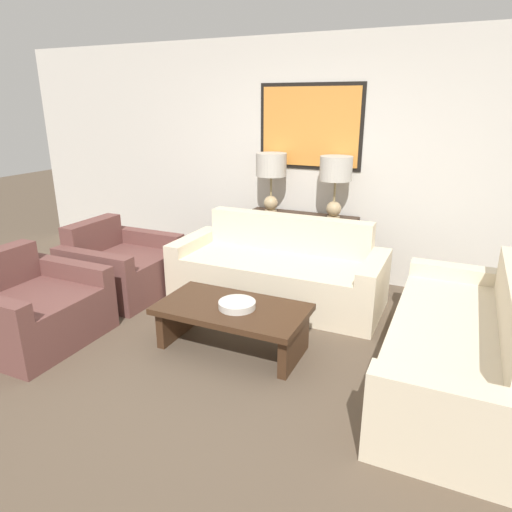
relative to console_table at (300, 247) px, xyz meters
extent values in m
plane|color=brown|center=(0.00, -2.18, -0.38)|extent=(20.00, 20.00, 0.00)
cube|color=beige|center=(0.00, 0.27, 0.95)|extent=(8.03, 0.10, 2.65)
cube|color=black|center=(0.00, 0.21, 1.32)|extent=(1.18, 0.01, 0.92)
cube|color=orange|center=(0.00, 0.20, 1.32)|extent=(1.10, 0.02, 0.84)
cube|color=#332319|center=(0.00, 0.00, 0.00)|extent=(1.25, 0.37, 0.75)
cylinder|color=tan|center=(-0.37, 0.00, 0.39)|extent=(0.14, 0.14, 0.02)
sphere|color=tan|center=(-0.37, 0.00, 0.48)|extent=(0.16, 0.16, 0.16)
cylinder|color=#8C7A51|center=(-0.37, 0.00, 0.68)|extent=(0.02, 0.02, 0.23)
cylinder|color=#B2ADA3|center=(-0.37, 0.00, 0.92)|extent=(0.34, 0.34, 0.25)
cylinder|color=tan|center=(0.37, 0.00, 0.39)|extent=(0.14, 0.14, 0.02)
sphere|color=tan|center=(0.37, 0.00, 0.48)|extent=(0.16, 0.16, 0.16)
cylinder|color=#8C7A51|center=(0.37, 0.00, 0.68)|extent=(0.02, 0.02, 0.23)
cylinder|color=#B2ADA3|center=(0.37, 0.00, 0.92)|extent=(0.34, 0.34, 0.25)
cube|color=beige|center=(0.00, -0.81, -0.15)|extent=(1.77, 0.70, 0.46)
cube|color=beige|center=(0.00, -0.38, 0.04)|extent=(1.77, 0.18, 0.83)
cube|color=beige|center=(-0.98, -0.72, -0.09)|extent=(0.18, 0.88, 0.58)
cube|color=beige|center=(0.98, -0.72, -0.09)|extent=(0.18, 0.88, 0.58)
cube|color=beige|center=(1.62, -1.54, -0.15)|extent=(0.70, 1.77, 0.46)
cube|color=beige|center=(2.06, -1.54, 0.04)|extent=(0.18, 1.77, 0.83)
cube|color=beige|center=(1.71, -0.57, -0.09)|extent=(0.88, 0.18, 0.58)
cube|color=beige|center=(1.71, -2.52, -0.09)|extent=(0.88, 0.18, 0.58)
cube|color=#3D2616|center=(0.04, -1.77, -0.02)|extent=(1.21, 0.66, 0.05)
cube|color=#3D2616|center=(-0.51, -1.77, -0.21)|extent=(0.07, 0.53, 0.33)
cube|color=#3D2616|center=(0.58, -1.77, -0.21)|extent=(0.07, 0.53, 0.33)
cylinder|color=beige|center=(0.09, -1.78, 0.03)|extent=(0.30, 0.30, 0.06)
cube|color=brown|center=(-1.48, -1.20, -0.17)|extent=(0.75, 0.72, 0.42)
cube|color=brown|center=(-1.95, -1.20, 0.00)|extent=(0.18, 0.72, 0.76)
cube|color=brown|center=(-1.57, -1.63, -0.09)|extent=(0.93, 0.14, 0.58)
cube|color=brown|center=(-1.57, -0.77, -0.09)|extent=(0.93, 0.14, 0.58)
cube|color=brown|center=(-1.48, -2.34, -0.17)|extent=(0.75, 0.72, 0.42)
cube|color=brown|center=(-1.95, -2.34, 0.00)|extent=(0.18, 0.72, 0.76)
cube|color=brown|center=(-1.57, -1.91, -0.09)|extent=(0.93, 0.14, 0.58)
camera|label=1|loc=(1.61, -4.77, 1.58)|focal=32.00mm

